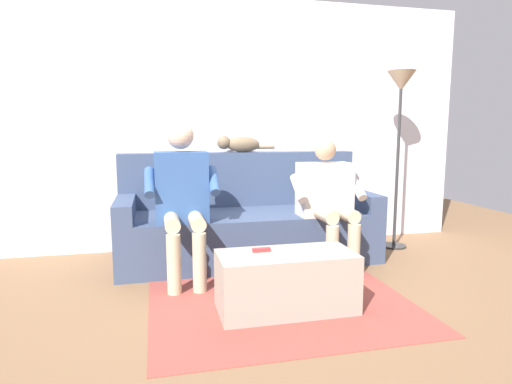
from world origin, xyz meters
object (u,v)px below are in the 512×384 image
coffee_table (286,282)px  person_right_seated (182,192)px  remote_red (261,250)px  floor_lamp (400,101)px  couch (246,223)px  person_left_seated (328,196)px  cat_on_backrest (239,144)px

coffee_table → person_right_seated: person_right_seated is taller
coffee_table → remote_red: (0.15, -0.06, 0.20)m
remote_red → floor_lamp: floor_lamp is taller
couch → floor_lamp: floor_lamp is taller
couch → person_left_seated: 0.81m
coffee_table → person_right_seated: 1.10m
coffee_table → person_right_seated: bearing=-52.9°
couch → person_left_seated: (-0.60, 0.46, 0.30)m
cat_on_backrest → floor_lamp: (-1.51, 0.30, 0.40)m
remote_red → floor_lamp: 2.25m
coffee_table → person_right_seated: (0.60, -0.79, 0.49)m
cat_on_backrest → remote_red: (0.14, 1.45, -0.63)m
person_left_seated → couch: bearing=-37.4°
coffee_table → cat_on_backrest: size_ratio=1.56×
couch → floor_lamp: size_ratio=1.32×
coffee_table → remote_red: 0.26m
person_left_seated → floor_lamp: (-0.90, -0.44, 0.81)m
coffee_table → remote_red: remote_red is taller
couch → remote_red: bearing=82.8°
coffee_table → remote_red: bearing=-23.7°
floor_lamp → cat_on_backrest: bearing=-11.4°
coffee_table → floor_lamp: floor_lamp is taller
coffee_table → cat_on_backrest: (0.01, -1.52, 0.83)m
couch → person_left_seated: person_left_seated is taller
person_left_seated → remote_red: person_left_seated is taller
person_left_seated → cat_on_backrest: bearing=-50.7°
floor_lamp → remote_red: bearing=34.9°
coffee_table → cat_on_backrest: 1.73m
couch → person_right_seated: person_right_seated is taller
coffee_table → person_left_seated: bearing=-127.6°
coffee_table → remote_red: size_ratio=7.53×
person_right_seated → cat_on_backrest: person_right_seated is taller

